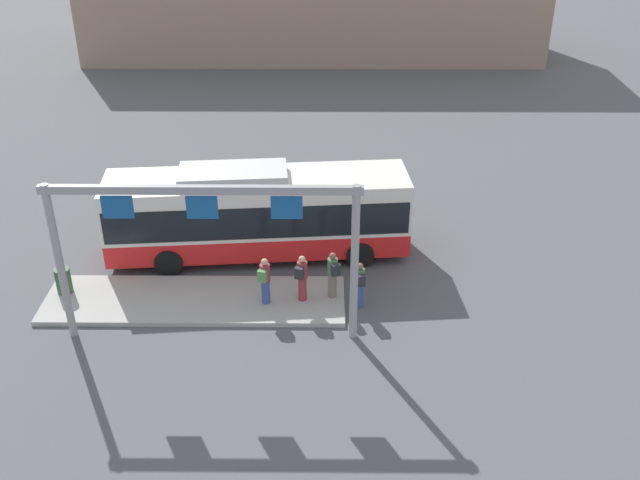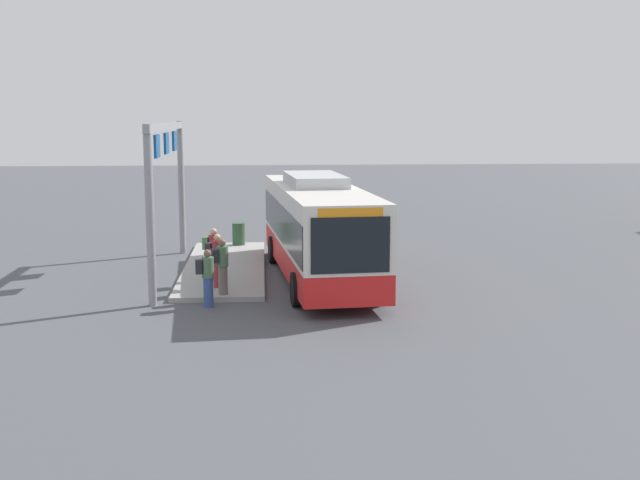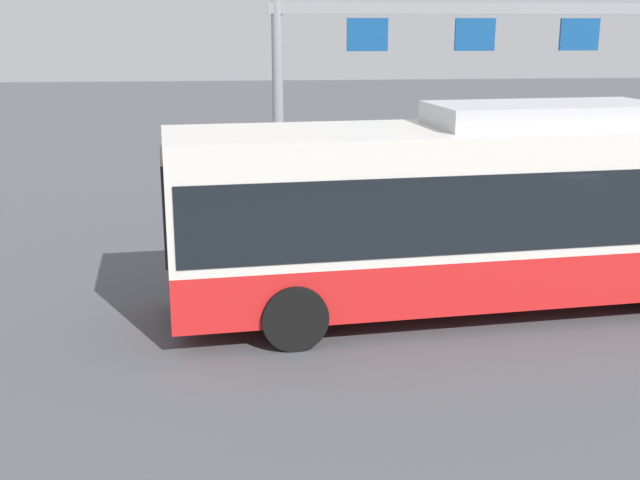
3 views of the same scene
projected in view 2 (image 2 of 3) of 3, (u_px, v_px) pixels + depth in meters
ground_plane at (319, 279)px, 26.37m from camera, size 120.00×120.00×0.00m
platform_curb at (225, 267)px, 28.02m from camera, size 10.00×2.80×0.16m
bus_main at (318, 226)px, 26.09m from camera, size 10.99×3.45×3.46m
person_boarding at (207, 276)px, 22.48m from camera, size 0.38×0.55×1.67m
person_waiting_near at (217, 259)px, 24.32m from camera, size 0.48×0.60×1.67m
person_waiting_mid at (222, 265)px, 23.34m from camera, size 0.49×0.60×1.67m
person_waiting_far at (213, 252)px, 25.49m from camera, size 0.44×0.59×1.67m
platform_sign_gantry at (167, 166)px, 26.48m from camera, size 9.14×0.24×5.20m
trash_bin at (239, 234)px, 32.33m from camera, size 0.52×0.52×0.90m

